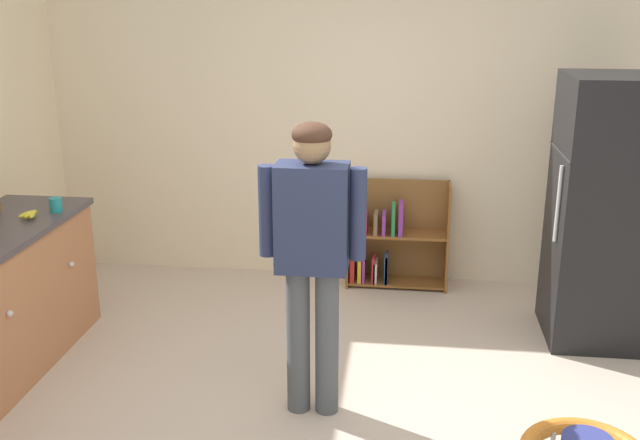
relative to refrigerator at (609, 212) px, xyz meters
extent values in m
plane|color=beige|center=(-1.61, -1.37, -0.89)|extent=(12.00, 12.00, 0.00)
cube|color=#F1E0C2|center=(-1.61, 0.96, 0.46)|extent=(5.20, 0.06, 2.70)
sphere|color=silver|center=(-3.50, -1.31, -0.33)|extent=(0.04, 0.04, 0.04)
sphere|color=silver|center=(-3.50, -0.53, -0.33)|extent=(0.04, 0.04, 0.04)
cube|color=black|center=(0.00, 0.00, 0.00)|extent=(0.70, 0.68, 1.78)
cylinder|color=silver|center=(-0.36, -0.17, 0.09)|extent=(0.02, 0.02, 0.50)
cube|color=#333333|center=(-0.35, 0.00, 0.39)|extent=(0.01, 0.67, 0.01)
cube|color=brown|center=(-1.78, 0.74, -0.47)|extent=(0.02, 0.28, 0.85)
cube|color=brown|center=(-1.00, 0.74, -0.47)|extent=(0.02, 0.28, 0.85)
cube|color=brown|center=(-1.39, 0.87, -0.47)|extent=(0.80, 0.02, 0.85)
cube|color=brown|center=(-1.39, 0.74, -0.86)|extent=(0.76, 0.24, 0.02)
cube|color=brown|center=(-1.39, 0.74, -0.46)|extent=(0.76, 0.24, 0.02)
cube|color=red|center=(-1.74, 0.71, -0.74)|extent=(0.03, 0.17, 0.23)
cube|color=#2F8E46|center=(-1.74, 0.71, -0.34)|extent=(0.02, 0.17, 0.21)
cube|color=gold|center=(-1.68, 0.71, -0.75)|extent=(0.03, 0.17, 0.20)
cube|color=beige|center=(-1.68, 0.71, -0.33)|extent=(0.02, 0.17, 0.22)
cube|color=#8B3693|center=(-1.65, 0.71, -0.75)|extent=(0.02, 0.17, 0.20)
cube|color=red|center=(-1.63, 0.71, -0.36)|extent=(0.02, 0.17, 0.17)
cube|color=#B0272B|center=(-1.57, 0.71, -0.74)|extent=(0.03, 0.17, 0.21)
cube|color=brown|center=(-1.56, 0.71, -0.36)|extent=(0.03, 0.17, 0.17)
cube|color=beige|center=(-1.55, 0.71, -0.77)|extent=(0.03, 0.17, 0.17)
cube|color=purple|center=(-1.49, 0.71, -0.36)|extent=(0.03, 0.17, 0.17)
cube|color=#2C5CA4|center=(-1.47, 0.71, -0.73)|extent=(0.03, 0.17, 0.23)
cube|color=#288249|center=(-1.42, 0.71, -0.32)|extent=(0.03, 0.17, 0.24)
cube|color=#2D5799|center=(-1.47, 0.71, -0.73)|extent=(0.02, 0.17, 0.23)
cube|color=purple|center=(-1.36, 0.71, -0.32)|extent=(0.03, 0.17, 0.26)
cylinder|color=#4B5158|center=(-1.89, -1.18, -0.46)|extent=(0.13, 0.13, 0.85)
cylinder|color=#4B5158|center=(-1.73, -1.18, -0.46)|extent=(0.13, 0.13, 0.85)
cube|color=#283051|center=(-1.81, -1.18, 0.25)|extent=(0.38, 0.22, 0.58)
cylinder|color=#283051|center=(-2.05, -1.18, 0.28)|extent=(0.09, 0.09, 0.49)
cylinder|color=#283051|center=(-1.57, -1.18, 0.28)|extent=(0.09, 0.09, 0.49)
sphere|color=#93714E|center=(-1.81, -1.18, 0.64)|extent=(0.20, 0.20, 0.20)
ellipsoid|color=#42291D|center=(-1.81, -1.18, 0.69)|extent=(0.21, 0.21, 0.13)
ellipsoid|color=yellow|center=(-3.70, -0.63, 0.04)|extent=(0.09, 0.16, 0.04)
ellipsoid|color=yellow|center=(-3.68, -0.63, 0.04)|extent=(0.04, 0.15, 0.04)
ellipsoid|color=yellow|center=(-3.67, -0.63, 0.04)|extent=(0.09, 0.16, 0.04)
cylinder|color=teal|center=(-3.59, -0.48, 0.06)|extent=(0.08, 0.08, 0.09)
camera|label=1|loc=(-1.32, -4.82, 1.39)|focal=41.36mm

